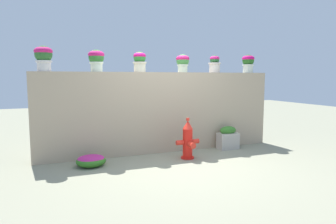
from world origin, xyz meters
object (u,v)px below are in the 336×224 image
Objects in this scene: potted_plant_0 at (43,56)px; flower_bush_left at (91,160)px; planter_box at (228,138)px; potted_plant_4 at (215,63)px; potted_plant_1 at (96,59)px; fire_hydrant at (188,141)px; potted_plant_3 at (183,62)px; potted_plant_5 at (248,62)px; potted_plant_2 at (140,60)px.

potted_plant_0 is 2.03m from flower_bush_left.
flower_bush_left is 2.95m from planter_box.
potted_plant_1 is at bearing -179.01° from potted_plant_4.
fire_hydrant is at bearing -142.23° from potted_plant_4.
potted_plant_1 is 1.11× the size of potted_plant_3.
potted_plant_5 is 1.86m from planter_box.
planter_box is at bearing -10.65° from potted_plant_2.
potted_plant_2 is at bearing -0.44° from potted_plant_1.
potted_plant_1 reaches higher than planter_box.
potted_plant_1 is 1.00× the size of potted_plant_5.
potted_plant_4 is at bearing 1.03° from potted_plant_0.
fire_hydrant is at bearing -16.29° from potted_plant_0.
potted_plant_4 is (3.51, 0.06, -0.07)m from potted_plant_0.
planter_box is (2.94, 0.23, 0.13)m from flower_bush_left.
potted_plant_0 is 1.09× the size of potted_plant_5.
potted_plant_3 is 0.90× the size of potted_plant_5.
potted_plant_4 is 0.76× the size of planter_box.
potted_plant_4 is 3.38m from flower_bush_left.
potted_plant_0 is 4.02m from planter_box.
potted_plant_3 is 0.81m from potted_plant_4.
flower_bush_left is at bearing -167.31° from potted_plant_4.
potted_plant_5 is at bearing 0.16° from potted_plant_1.
potted_plant_2 is at bearing 0.38° from potted_plant_0.
planter_box is at bearing -5.33° from potted_plant_0.
potted_plant_0 is 0.88× the size of flower_bush_left.
potted_plant_1 is 0.81× the size of flower_bush_left.
potted_plant_3 is at bearing 73.50° from fire_hydrant.
potted_plant_0 is 0.92m from potted_plant_1.
potted_plant_4 is (2.59, 0.04, -0.04)m from potted_plant_1.
fire_hydrant is 1.22m from planter_box.
potted_plant_5 is at bearing 0.37° from potted_plant_0.
potted_plant_3 is 1.67m from potted_plant_5.
potted_plant_4 is (1.74, 0.05, -0.02)m from potted_plant_2.
potted_plant_0 is at bearing 174.67° from planter_box.
potted_plant_1 reaches higher than potted_plant_2.
flower_bush_left is (-3.69, -0.60, -1.79)m from potted_plant_5.
planter_box is at bearing 4.50° from flower_bush_left.
fire_hydrant is at bearing -4.99° from flower_bush_left.
potted_plant_1 is 1.90m from flower_bush_left.
planter_box is at bearing 18.72° from fire_hydrant.
potted_plant_2 is 2.16m from flower_bush_left.
potted_plant_1 is at bearing 179.51° from potted_plant_3.
potted_plant_3 is (0.94, -0.01, -0.01)m from potted_plant_2.
potted_plant_4 is 1.99m from fire_hydrant.
potted_plant_3 is 0.98× the size of potted_plant_4.
potted_plant_5 reaches higher than potted_plant_3.
fire_hydrant is 1.82m from flower_bush_left.
potted_plant_5 reaches higher than planter_box.
potted_plant_0 is at bearing -178.86° from potted_plant_1.
planter_box is (1.87, -0.35, -1.64)m from potted_plant_2.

